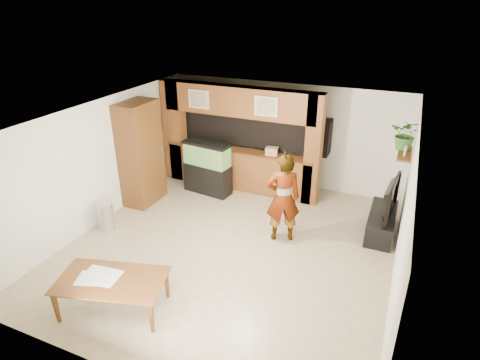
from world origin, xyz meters
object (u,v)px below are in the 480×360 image
at_px(television, 386,197).
at_px(pantry_cabinet, 141,154).
at_px(person, 283,198).
at_px(dining_table, 113,296).
at_px(aquarium, 207,168).

bearing_deg(television, pantry_cabinet, 102.54).
bearing_deg(person, dining_table, 35.00).
xyz_separation_m(television, dining_table, (-3.59, -4.01, -0.54)).
bearing_deg(television, aquarium, 91.01).
xyz_separation_m(television, person, (-1.83, -1.01, 0.09)).
bearing_deg(dining_table, pantry_cabinet, 102.47).
height_order(pantry_cabinet, dining_table, pantry_cabinet).
bearing_deg(pantry_cabinet, person, -4.84).
distance_m(pantry_cabinet, television, 5.41).
relative_size(person, dining_table, 1.12).
bearing_deg(dining_table, person, 43.98).
xyz_separation_m(pantry_cabinet, aquarium, (1.18, 1.00, -0.56)).
relative_size(aquarium, television, 1.04).
distance_m(pantry_cabinet, aquarium, 1.65).
xyz_separation_m(aquarium, person, (2.34, -1.30, 0.28)).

